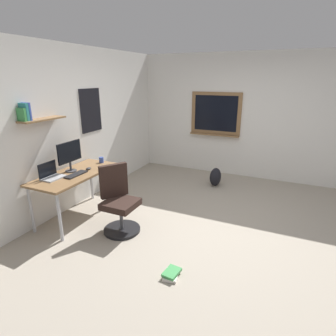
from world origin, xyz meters
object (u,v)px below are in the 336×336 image
Objects in this scene: coffee_mug at (101,160)px; backpack at (215,177)px; keyboard at (76,174)px; monitor_primary at (70,154)px; laptop at (51,174)px; desk at (76,177)px; office_chair at (119,203)px; computer_mouse at (89,169)px; book_stack_on_floor at (171,274)px.

coffee_mug reaches higher than backpack.
keyboard is 0.67m from coffee_mug.
monitor_primary is 5.04× the size of coffee_mug.
keyboard is at bearing -43.56° from laptop.
laptop is (-0.31, 0.15, 0.13)m from desk.
office_chair is 2.38m from backpack.
computer_mouse is at bearing 0.00° from keyboard.
monitor_primary reaches higher than backpack.
keyboard is at bearing -119.64° from monitor_primary.
computer_mouse is 2.54m from backpack.
desk is 3.00× the size of monitor_primary.
office_chair is 1.30m from book_stack_on_floor.
laptop reaches higher than coffee_mug.
office_chair is 1.06m from laptop.
keyboard is 3.56× the size of computer_mouse.
monitor_primary is at bearing 166.62° from coffee_mug.
backpack is (1.95, -1.53, -0.56)m from computer_mouse.
book_stack_on_floor is (-0.67, -1.89, -0.62)m from desk.
computer_mouse is (0.18, -0.18, -0.25)m from monitor_primary.
backpack reaches higher than book_stack_on_floor.
backpack is 2.86m from book_stack_on_floor.
laptop is 0.41m from monitor_primary.
desk is 4.49× the size of laptop.
backpack is (1.57, -1.58, -0.59)m from coffee_mug.
backpack is at bearing -34.39° from keyboard.
backpack is at bearing -35.40° from laptop.
desk is 3.76× the size of keyboard.
backpack is 1.55× the size of book_stack_on_floor.
laptop is at bearing 136.44° from keyboard.
desk is 1.47× the size of office_chair.
office_chair is 2.57× the size of backpack.
office_chair reaches higher than keyboard.
book_stack_on_floor is at bearing -109.61° from desk.
desk reaches higher than backpack.
computer_mouse reaches higher than book_stack_on_floor.
office_chair is at bearing -130.38° from coffee_mug.
keyboard is 0.28m from computer_mouse.
office_chair is 3.06× the size of laptop.
laptop is 1.30× the size of book_stack_on_floor.
book_stack_on_floor is (-0.36, -2.04, -0.75)m from laptop.
monitor_primary is at bearing 133.71° from computer_mouse.
laptop is at bearing 168.70° from coffee_mug.
computer_mouse is 1.13× the size of coffee_mug.
monitor_primary is 0.36m from computer_mouse.
desk is 0.24m from computer_mouse.
laptop is 0.84× the size of backpack.
keyboard is at bearing 71.56° from book_stack_on_floor.
backpack is at bearing -45.20° from coffee_mug.
keyboard is 1.55× the size of book_stack_on_floor.
desk is 2.74m from backpack.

